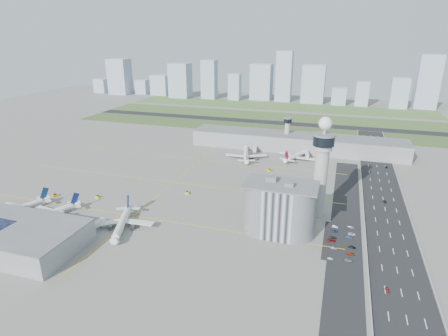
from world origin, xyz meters
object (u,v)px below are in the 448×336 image
(jet_bridge_near_0, at_px, (5,217))
(car_hw_4, at_px, (367,146))
(control_tower, at_px, (322,164))
(jet_bridge_near_1, at_px, (44,224))
(jet_bridge_near_2, at_px, (86,232))
(car_lot_6, at_px, (349,260))
(tug_3, at_px, (187,192))
(airplane_near_a, at_px, (18,206))
(car_hw_1, at_px, (385,202))
(car_lot_3, at_px, (333,237))
(car_lot_10, at_px, (352,234))
(car_hw_2, at_px, (386,167))
(car_hw_0, at_px, (387,290))
(jet_bridge_far_1, at_px, (306,153))
(secondary_tower, at_px, (287,131))
(car_lot_2, at_px, (331,240))
(airplane_far_b, at_px, (297,153))
(airplane_near_b, at_px, (49,210))
(car_lot_0, at_px, (331,258))
(car_lot_9, at_px, (349,237))
(car_lot_11, at_px, (351,227))
(tug_2, at_px, (124,215))
(tug_4, at_px, (248,163))
(tug_5, at_px, (269,170))
(tug_1, at_px, (98,197))
(car_lot_8, at_px, (352,247))
(car_lot_1, at_px, (334,248))
(admin_building, at_px, (280,209))
(jet_bridge_far_0, at_px, (255,148))
(car_lot_7, at_px, (350,254))
(airplane_near_c, at_px, (121,219))
(car_lot_5, at_px, (335,227))
(airplane_far_a, at_px, (246,151))
(car_lot_4, at_px, (334,231))

(jet_bridge_near_0, relative_size, car_hw_4, 3.64)
(control_tower, relative_size, jet_bridge_near_1, 4.61)
(jet_bridge_near_2, bearing_deg, car_lot_6, -72.15)
(jet_bridge_near_1, height_order, tug_3, jet_bridge_near_1)
(airplane_near_a, bearing_deg, car_hw_1, 129.36)
(car_lot_3, distance_m, car_lot_10, 12.68)
(control_tower, distance_m, car_hw_2, 125.96)
(car_hw_0, bearing_deg, jet_bridge_far_1, 98.88)
(secondary_tower, relative_size, car_lot_2, 6.97)
(airplane_far_b, bearing_deg, jet_bridge_near_2, 173.65)
(car_lot_6, bearing_deg, airplane_near_b, 99.61)
(car_lot_0, bearing_deg, car_lot_9, -13.16)
(car_hw_0, bearing_deg, car_lot_11, 98.12)
(airplane_near_b, relative_size, jet_bridge_far_1, 2.91)
(jet_bridge_near_1, xyz_separation_m, tug_2, (36.89, 28.16, -1.96))
(secondary_tower, relative_size, tug_4, 8.67)
(airplane_near_a, xyz_separation_m, tug_5, (139.93, 128.65, -4.88))
(airplane_near_b, distance_m, jet_bridge_near_2, 38.90)
(tug_1, height_order, tug_3, tug_3)
(car_lot_8, relative_size, car_hw_1, 0.93)
(control_tower, relative_size, car_lot_1, 19.57)
(car_lot_2, distance_m, car_hw_4, 207.59)
(jet_bridge_near_1, xyz_separation_m, tug_4, (87.73, 152.35, -1.78))
(car_lot_6, bearing_deg, car_hw_1, -8.88)
(tug_1, height_order, car_lot_3, tug_1)
(tug_2, bearing_deg, tug_3, -13.81)
(secondary_tower, relative_size, car_lot_9, 8.47)
(jet_bridge_near_1, xyz_separation_m, car_lot_10, (176.62, 48.44, -2.21))
(car_lot_6, relative_size, car_hw_0, 1.16)
(admin_building, bearing_deg, car_lot_11, 23.94)
(airplane_near_a, height_order, jet_bridge_far_0, airplane_near_a)
(car_lot_0, height_order, car_lot_9, car_lot_9)
(car_lot_1, height_order, car_lot_8, car_lot_8)
(control_tower, height_order, secondary_tower, control_tower)
(jet_bridge_near_0, bearing_deg, tug_1, -24.62)
(airplane_near_b, bearing_deg, car_lot_7, 118.99)
(tug_4, relative_size, car_lot_11, 0.84)
(airplane_near_a, xyz_separation_m, airplane_near_b, (23.35, 1.25, -0.24))
(jet_bridge_near_1, bearing_deg, car_lot_7, -71.41)
(admin_building, xyz_separation_m, tug_5, (-25.24, 100.60, -14.24))
(admin_building, relative_size, airplane_near_a, 0.99)
(car_hw_1, bearing_deg, admin_building, -142.94)
(airplane_near_c, distance_m, car_lot_5, 128.98)
(airplane_far_a, distance_m, airplane_far_b, 47.72)
(jet_bridge_far_0, xyz_separation_m, car_hw_0, (106.82, -192.62, -2.25))
(admin_building, height_order, car_lot_0, admin_building)
(airplane_near_c, xyz_separation_m, car_lot_1, (122.64, 15.27, -5.81))
(car_lot_4, bearing_deg, car_lot_11, -41.82)
(airplane_far_a, bearing_deg, car_lot_1, -163.28)
(tug_3, bearing_deg, car_lot_10, -37.10)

